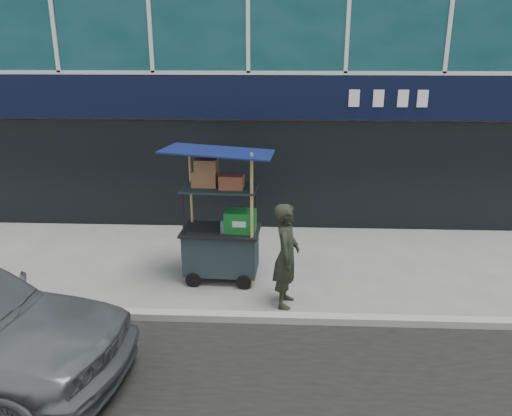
{
  "coord_description": "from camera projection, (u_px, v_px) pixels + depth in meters",
  "views": [
    {
      "loc": [
        0.65,
        -6.79,
        3.96
      ],
      "look_at": [
        0.28,
        1.2,
        1.33
      ],
      "focal_mm": 35.0,
      "sensor_mm": 36.0,
      "label": 1
    }
  ],
  "objects": [
    {
      "name": "vendor_man",
      "position": [
        286.0,
        256.0,
        7.74
      ],
      "size": [
        0.48,
        0.66,
        1.69
      ],
      "primitive_type": "imported",
      "rotation": [
        0.0,
        0.0,
        1.44
      ],
      "color": "black",
      "rests_on": "ground"
    },
    {
      "name": "curb",
      "position": [
        233.0,
        317.0,
        7.5
      ],
      "size": [
        80.0,
        0.18,
        0.12
      ],
      "primitive_type": "cube",
      "color": "#989890",
      "rests_on": "ground"
    },
    {
      "name": "ground",
      "position": [
        234.0,
        314.0,
        7.71
      ],
      "size": [
        80.0,
        80.0,
        0.0
      ],
      "primitive_type": "plane",
      "color": "slate",
      "rests_on": "ground"
    },
    {
      "name": "vendor_cart",
      "position": [
        222.0,
        234.0,
        8.62
      ],
      "size": [
        1.83,
        1.34,
        2.39
      ],
      "rotation": [
        0.0,
        0.0,
        -0.06
      ],
      "color": "#19262B",
      "rests_on": "ground"
    }
  ]
}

